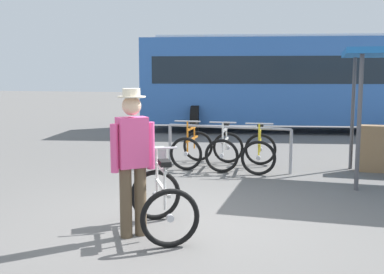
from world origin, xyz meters
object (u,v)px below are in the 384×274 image
featured_bicycle (161,194)px  person_with_featured_bike (133,156)px  racked_bike_yellow (260,152)px  racked_bike_white (225,150)px  bus_distant (297,78)px  racked_bike_orange (192,148)px

featured_bicycle → person_with_featured_bike: size_ratio=0.73×
racked_bike_yellow → person_with_featured_bike: bearing=-104.1°
racked_bike_yellow → featured_bicycle: bearing=-101.6°
featured_bicycle → racked_bike_white: bearing=88.5°
featured_bicycle → bus_distant: bearing=83.0°
racked_bike_white → racked_bike_yellow: size_ratio=1.01×
person_with_featured_bike → featured_bicycle: bearing=48.7°
racked_bike_yellow → bus_distant: 6.96m
person_with_featured_bike → bus_distant: bearing=81.9°
racked_bike_yellow → featured_bicycle: (-0.80, -3.91, 0.08)m
racked_bike_white → racked_bike_yellow: 0.70m
bus_distant → person_with_featured_bike: bearing=-98.1°
racked_bike_orange → bus_distant: size_ratio=0.11×
bus_distant → racked_bike_yellow: bearing=-94.4°
featured_bicycle → bus_distant: size_ratio=0.12×
featured_bicycle → bus_distant: 10.87m
bus_distant → racked_bike_white: bearing=-100.2°
racked_bike_white → bus_distant: size_ratio=0.11×
racked_bike_orange → featured_bicycle: bearing=-81.7°
racked_bike_white → person_with_featured_bike: size_ratio=0.66×
racked_bike_white → racked_bike_yellow: (0.70, -0.06, -0.00)m
racked_bike_yellow → featured_bicycle: 3.99m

